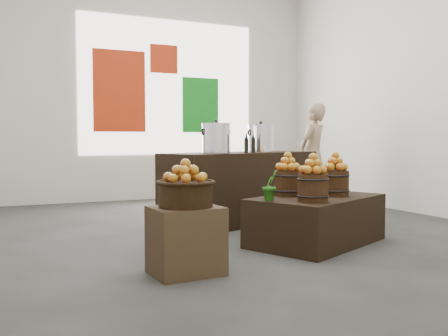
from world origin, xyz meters
name	(u,v)px	position (x,y,z in m)	size (l,w,h in m)	color
ground	(239,232)	(0.00, 0.00, 0.00)	(7.00, 7.00, 0.00)	#3D3D3B
back_wall	(153,87)	(0.00, 3.50, 2.00)	(6.00, 0.04, 4.00)	silver
back_opening	(169,88)	(0.30, 3.48, 2.00)	(3.20, 0.02, 2.40)	white
deco_red_left	(119,91)	(-0.60, 3.47, 1.90)	(0.90, 0.04, 1.40)	#B82B0E
deco_green_right	(200,105)	(0.90, 3.47, 1.70)	(0.70, 0.04, 1.00)	#137F1B
deco_red_upper	(164,59)	(0.20, 3.47, 2.50)	(0.50, 0.04, 0.50)	#B82B0E
crate	(186,240)	(-1.18, -1.46, 0.27)	(0.54, 0.44, 0.54)	brown
wicker_basket	(186,195)	(-1.18, -1.46, 0.63)	(0.43, 0.43, 0.20)	black
apples_in_basket	(186,171)	(-1.18, -1.46, 0.82)	(0.34, 0.34, 0.18)	maroon
display_table	(316,220)	(0.44, -0.92, 0.24)	(1.41, 0.86, 0.49)	black
apple_bucket_front_left	(313,188)	(0.16, -1.27, 0.62)	(0.28, 0.28, 0.26)	#351E0E
apples_in_bucket_front_left	(313,164)	(0.16, -1.27, 0.84)	(0.21, 0.21, 0.19)	maroon
apple_bucket_front_right	(335,183)	(0.65, -0.94, 0.62)	(0.28, 0.28, 0.26)	#351E0E
apples_in_bucket_front_right	(335,162)	(0.65, -0.94, 0.84)	(0.21, 0.21, 0.19)	maroon
apple_bucket_rear	(288,183)	(0.20, -0.74, 0.62)	(0.28, 0.28, 0.26)	#351E0E
apples_in_bucket_rear	(288,162)	(0.20, -0.74, 0.84)	(0.21, 0.21, 0.19)	maroon
herb_garnish_right	(318,181)	(0.73, -0.53, 0.61)	(0.22, 0.19, 0.24)	#236715
herb_garnish_left	(270,185)	(-0.16, -1.02, 0.63)	(0.16, 0.13, 0.29)	#236715
counter	(242,188)	(0.31, 0.55, 0.45)	(2.21, 0.70, 0.90)	black
stock_pot_left	(216,139)	(-0.11, 0.40, 1.07)	(0.34, 0.34, 0.34)	silver
stock_pot_center	(261,139)	(0.65, 0.66, 1.07)	(0.34, 0.34, 0.34)	silver
oil_cruets	(255,143)	(0.39, 0.34, 1.03)	(0.16, 0.06, 0.25)	black
shopper	(313,155)	(2.04, 1.49, 0.82)	(0.60, 0.39, 1.64)	#977D5C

